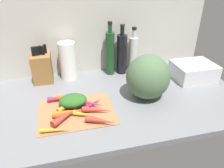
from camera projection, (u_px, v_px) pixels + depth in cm
name	position (u px, v px, depth cm)	size (l,w,h in cm)	color
ground_plane	(96.00, 101.00, 121.21)	(170.00, 80.00, 3.00)	slate
wall_back	(84.00, 29.00, 138.65)	(170.00, 3.00, 60.00)	#BCB7AD
cutting_board	(77.00, 112.00, 109.16)	(38.31, 29.48, 0.80)	#997047
carrot_0	(70.00, 113.00, 105.08)	(2.54, 2.54, 14.66)	red
carrot_1	(84.00, 104.00, 112.77)	(2.45, 2.45, 12.77)	#B2264C
carrot_2	(67.00, 112.00, 105.24)	(3.44, 3.44, 14.21)	orange
carrot_3	(97.00, 110.00, 107.46)	(2.89, 2.89, 14.58)	red
carrot_4	(65.00, 116.00, 102.43)	(3.53, 3.53, 15.76)	red
carrot_5	(92.00, 104.00, 112.52)	(2.34, 2.34, 13.77)	#B2264C
carrot_6	(101.00, 121.00, 99.49)	(3.52, 3.52, 14.49)	red
carrot_7	(89.00, 103.00, 112.31)	(3.35, 3.35, 16.03)	#B2264C
carrot_8	(56.00, 130.00, 94.78)	(2.17, 2.17, 14.08)	orange
carrot_9	(69.00, 104.00, 112.36)	(2.69, 2.69, 16.03)	orange
carrot_10	(65.00, 96.00, 118.53)	(2.89, 2.89, 11.07)	orange
carrot_11	(58.00, 99.00, 116.54)	(2.86, 2.86, 11.68)	#B2264C
carrot_12	(85.00, 115.00, 104.47)	(2.28, 2.28, 11.99)	orange
carrot_greens_pile	(73.00, 101.00, 111.87)	(14.65, 11.27, 6.20)	#2D6023
winter_squash	(148.00, 77.00, 116.70)	(24.24, 23.63, 25.11)	#4C6B47
knife_block	(42.00, 67.00, 136.05)	(11.87, 15.49, 23.54)	olive
paper_towel_roll	(68.00, 61.00, 136.93)	(10.63, 10.63, 24.64)	white
bottle_0	(110.00, 53.00, 141.65)	(5.83, 5.83, 35.77)	#19421E
bottle_1	(122.00, 54.00, 143.90)	(6.90, 6.90, 33.53)	black
bottle_2	(133.00, 54.00, 146.68)	(6.00, 6.00, 31.18)	silver
dish_rack	(193.00, 71.00, 139.94)	(25.70, 21.21, 10.71)	silver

